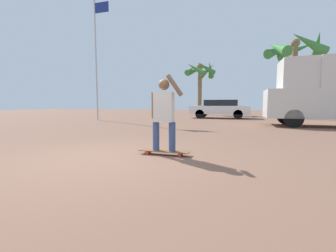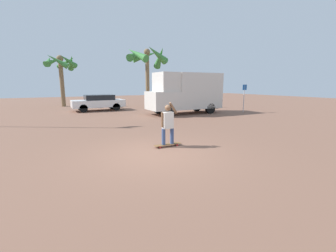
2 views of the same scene
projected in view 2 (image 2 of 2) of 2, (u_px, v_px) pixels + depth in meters
name	position (u px, v px, depth m)	size (l,w,h in m)	color
ground_plane	(154.00, 154.00, 7.53)	(80.00, 80.00, 0.00)	brown
skateboard	(168.00, 145.00, 8.46)	(1.07, 0.22, 0.09)	brown
person_skateboarder	(168.00, 122.00, 8.31)	(0.68, 0.23, 1.58)	#384C7A
camper_van	(186.00, 92.00, 17.83)	(5.99, 2.16, 3.19)	black
parked_car_white	(99.00, 102.00, 20.02)	(4.46, 1.90, 1.40)	black
palm_tree_near_van	(147.00, 58.00, 22.60)	(4.16, 4.31, 6.14)	brown
palm_tree_center_background	(61.00, 65.00, 23.19)	(3.36, 3.44, 5.41)	brown
street_sign	(244.00, 95.00, 18.47)	(0.44, 0.06, 2.30)	#B7B7BC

